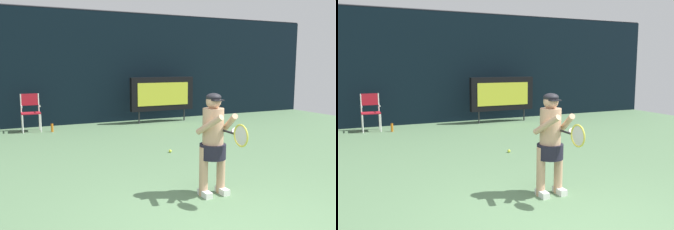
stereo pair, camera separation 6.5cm
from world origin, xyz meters
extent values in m
cube|color=black|center=(0.00, 8.50, 1.80)|extent=(18.00, 0.12, 3.60)
cylinder|color=#38383D|center=(0.00, 8.50, 3.63)|extent=(18.00, 0.05, 0.05)
cube|color=black|center=(2.48, 7.69, 0.95)|extent=(2.20, 0.20, 1.10)
cube|color=gold|center=(2.48, 7.59, 0.95)|extent=(1.80, 0.01, 0.75)
cylinder|color=#2D2D33|center=(1.66, 7.69, 0.20)|extent=(0.05, 0.05, 0.40)
cylinder|color=#2D2D33|center=(3.31, 7.69, 0.20)|extent=(0.05, 0.05, 0.40)
cylinder|color=white|center=(-1.87, 7.49, 0.26)|extent=(0.04, 0.04, 0.52)
cylinder|color=white|center=(-1.40, 7.49, 0.26)|extent=(0.04, 0.04, 0.52)
cylinder|color=white|center=(-1.87, 7.90, 0.26)|extent=(0.04, 0.04, 0.52)
cylinder|color=white|center=(-1.40, 7.90, 0.26)|extent=(0.04, 0.04, 0.52)
cube|color=maroon|center=(-1.63, 7.70, 0.54)|extent=(0.52, 0.44, 0.03)
cylinder|color=white|center=(-1.87, 7.90, 0.80)|extent=(0.04, 0.04, 0.56)
cylinder|color=white|center=(-1.40, 7.90, 0.80)|extent=(0.04, 0.04, 0.56)
cube|color=maroon|center=(-1.63, 7.90, 0.91)|extent=(0.48, 0.02, 0.34)
cylinder|color=white|center=(-1.87, 7.70, 0.74)|extent=(0.04, 0.44, 0.04)
cylinder|color=white|center=(-1.40, 7.70, 0.74)|extent=(0.04, 0.44, 0.04)
cylinder|color=orange|center=(-1.10, 7.40, 0.12)|extent=(0.07, 0.07, 0.24)
cylinder|color=black|center=(-1.10, 7.40, 0.25)|extent=(0.03, 0.03, 0.03)
cube|color=white|center=(0.27, 1.17, 0.04)|extent=(0.11, 0.26, 0.09)
cube|color=white|center=(0.57, 1.17, 0.04)|extent=(0.11, 0.26, 0.09)
cylinder|color=tan|center=(0.27, 1.22, 0.37)|extent=(0.13, 0.13, 0.73)
cylinder|color=tan|center=(0.57, 1.22, 0.37)|extent=(0.13, 0.13, 0.73)
cylinder|color=black|center=(0.42, 1.22, 0.66)|extent=(0.39, 0.39, 0.22)
cylinder|color=tan|center=(0.42, 1.22, 1.01)|extent=(0.31, 0.31, 0.56)
sphere|color=tan|center=(0.42, 1.22, 1.39)|extent=(0.22, 0.22, 0.22)
ellipsoid|color=black|center=(0.42, 1.22, 1.45)|extent=(0.22, 0.22, 0.12)
cube|color=black|center=(0.42, 1.12, 1.42)|extent=(0.17, 0.12, 0.02)
cylinder|color=tan|center=(0.26, 1.06, 1.09)|extent=(0.20, 0.49, 0.34)
cylinder|color=tan|center=(0.59, 1.06, 1.09)|extent=(0.20, 0.49, 0.34)
cylinder|color=white|center=(0.61, 0.94, 0.98)|extent=(0.13, 0.12, 0.12)
cylinder|color=black|center=(0.52, 0.99, 0.98)|extent=(0.03, 0.28, 0.03)
torus|color=#D9D143|center=(0.52, 0.69, 0.98)|extent=(0.02, 0.31, 0.31)
ellipsoid|color=silver|center=(0.52, 0.69, 0.98)|extent=(0.01, 0.26, 0.26)
sphere|color=#CCDB3D|center=(0.93, 3.78, 0.03)|extent=(0.07, 0.07, 0.07)
camera|label=1|loc=(-2.33, -3.17, 1.93)|focal=38.33mm
camera|label=2|loc=(-2.27, -3.19, 1.93)|focal=38.33mm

